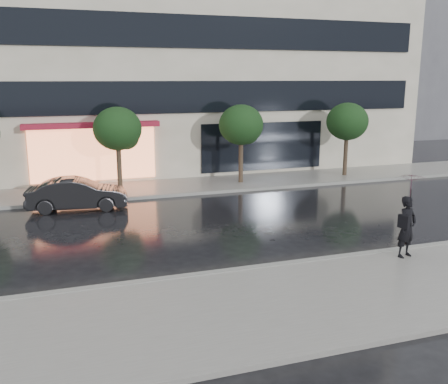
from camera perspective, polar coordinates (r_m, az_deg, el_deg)
name	(u,v)px	position (r m, az deg, el deg)	size (l,w,h in m)	color
ground	(263,257)	(15.18, 4.46, -7.37)	(120.00, 120.00, 0.00)	black
sidewalk_near	(315,299)	(12.46, 10.41, -11.94)	(60.00, 4.50, 0.12)	slate
sidewalk_far	(182,186)	(24.56, -4.86, 0.66)	(60.00, 3.50, 0.12)	slate
curb_near	(277,266)	(14.30, 6.04, -8.41)	(60.00, 0.25, 0.14)	gray
curb_far	(191,194)	(22.90, -3.82, -0.19)	(60.00, 0.25, 0.14)	gray
office_building	(148,13)	(31.78, -8.71, 19.55)	(30.00, 12.76, 18.00)	beige
bg_building_right	(403,48)	(51.92, 19.76, 15.23)	(12.00, 12.00, 16.00)	#4C4C54
tree_mid_west	(119,130)	(23.39, -11.93, 6.92)	(2.20, 2.20, 3.99)	#33261C
tree_mid_east	(242,126)	(24.80, 2.07, 7.52)	(2.20, 2.20, 3.99)	#33261C
tree_far_east	(348,123)	(27.48, 13.98, 7.68)	(2.20, 2.20, 3.99)	#33261C
parked_car	(77,194)	(21.07, -16.41, -0.22)	(1.38, 3.97, 1.31)	black
pedestrian_with_umbrella	(410,205)	(15.33, 20.44, -1.39)	(1.15, 1.16, 2.47)	black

